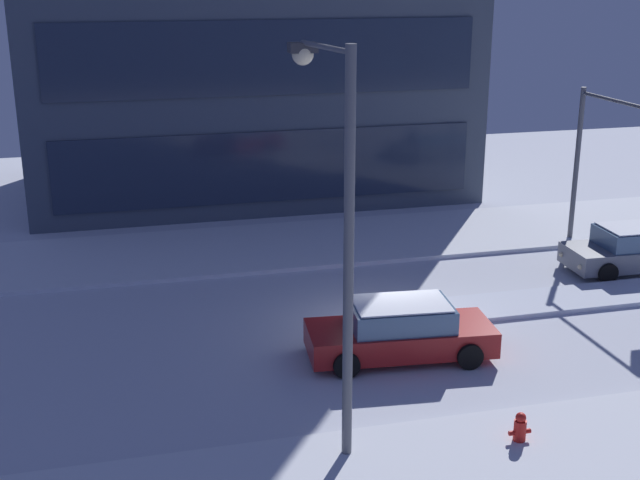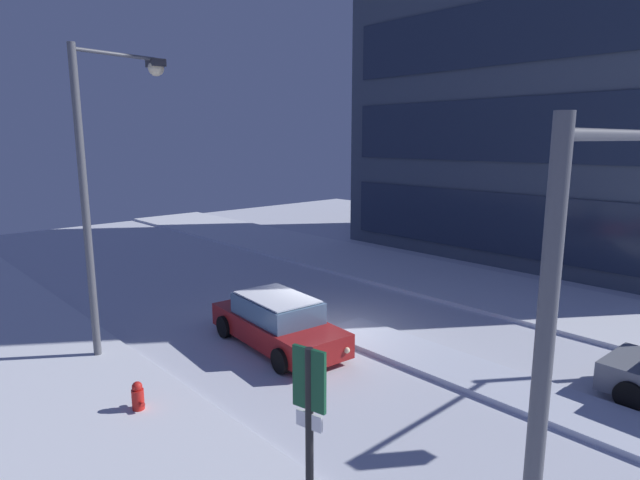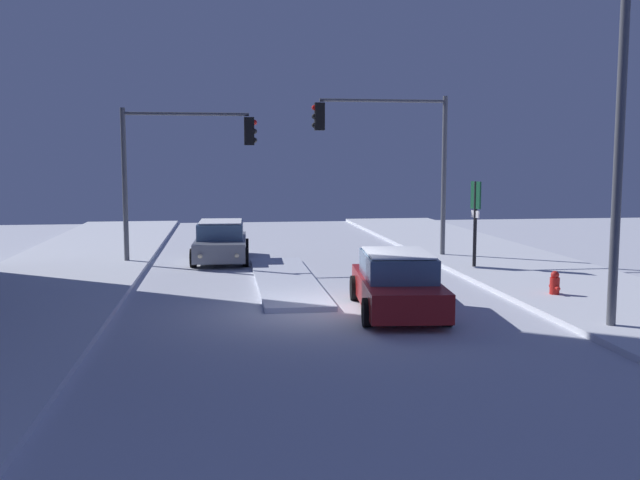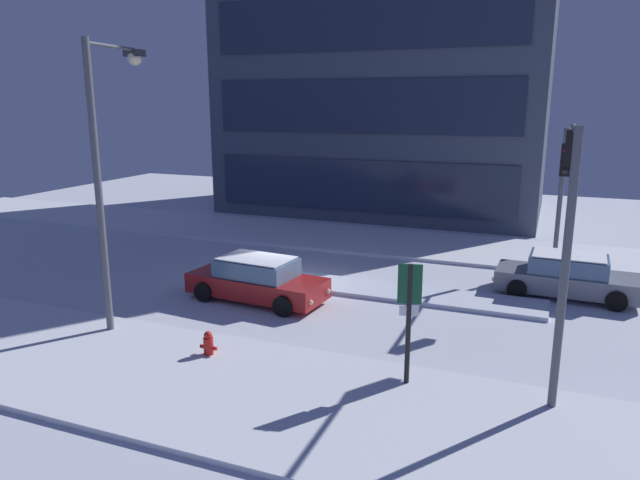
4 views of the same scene
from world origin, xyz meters
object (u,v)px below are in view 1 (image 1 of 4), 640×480
(car_near, at_px, (400,331))
(street_lamp_arched, at_px, (335,198))
(fire_hydrant, at_px, (520,430))
(car_far, at_px, (636,249))
(traffic_light_corner_far_right, at_px, (612,145))

(car_near, xyz_separation_m, street_lamp_arched, (-2.69, -3.49, 4.57))
(street_lamp_arched, bearing_deg, fire_hydrant, -114.59)
(car_far, relative_size, street_lamp_arched, 0.58)
(car_far, bearing_deg, fire_hydrant, 47.80)
(car_near, relative_size, traffic_light_corner_far_right, 0.88)
(fire_hydrant, bearing_deg, car_far, 45.68)
(car_near, distance_m, fire_hydrant, 4.71)
(car_near, distance_m, car_far, 10.58)
(traffic_light_corner_far_right, height_order, fire_hydrant, traffic_light_corner_far_right)
(car_near, xyz_separation_m, fire_hydrant, (0.99, -4.60, -0.34))
(fire_hydrant, bearing_deg, traffic_light_corner_far_right, 51.14)
(car_near, bearing_deg, traffic_light_corner_far_right, 36.77)
(street_lamp_arched, xyz_separation_m, fire_hydrant, (3.68, -1.11, -4.91))
(car_near, distance_m, street_lamp_arched, 6.34)
(street_lamp_arched, bearing_deg, car_far, -65.63)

